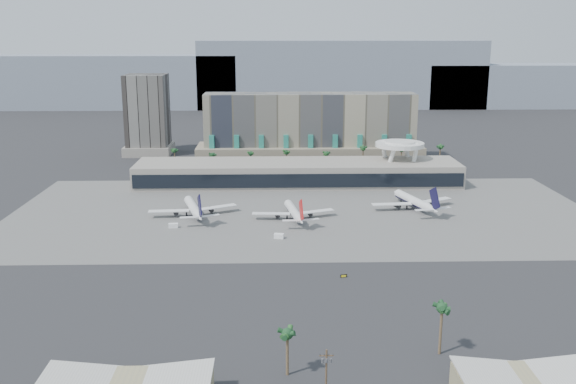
{
  "coord_description": "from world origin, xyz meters",
  "views": [
    {
      "loc": [
        -13.55,
        -221.74,
        78.73
      ],
      "look_at": [
        -6.9,
        40.0,
        13.17
      ],
      "focal_mm": 40.0,
      "sensor_mm": 36.0,
      "label": 1
    }
  ],
  "objects_px": {
    "airliner_left": "(194,208)",
    "airliner_right": "(414,201)",
    "service_vehicle_b": "(279,236)",
    "airliner_centre": "(294,212)",
    "service_vehicle_a": "(173,226)",
    "taxiway_sign": "(344,276)",
    "utility_pole": "(326,370)"
  },
  "relations": [
    {
      "from": "airliner_right",
      "to": "service_vehicle_a",
      "type": "height_order",
      "value": "airliner_right"
    },
    {
      "from": "airliner_right",
      "to": "service_vehicle_a",
      "type": "xyz_separation_m",
      "value": [
        -105.79,
        -26.54,
        -2.66
      ]
    },
    {
      "from": "airliner_right",
      "to": "taxiway_sign",
      "type": "distance_m",
      "value": 93.05
    },
    {
      "from": "utility_pole",
      "to": "airliner_centre",
      "type": "height_order",
      "value": "airliner_centre"
    },
    {
      "from": "airliner_left",
      "to": "airliner_centre",
      "type": "distance_m",
      "value": 44.33
    },
    {
      "from": "airliner_right",
      "to": "taxiway_sign",
      "type": "xyz_separation_m",
      "value": [
        -41.36,
        -83.29,
        -3.09
      ]
    },
    {
      "from": "airliner_right",
      "to": "utility_pole",
      "type": "bearing_deg",
      "value": -125.78
    },
    {
      "from": "airliner_centre",
      "to": "service_vehicle_a",
      "type": "distance_m",
      "value": 51.73
    },
    {
      "from": "airliner_right",
      "to": "service_vehicle_a",
      "type": "relative_size",
      "value": 10.42
    },
    {
      "from": "airliner_centre",
      "to": "service_vehicle_a",
      "type": "bearing_deg",
      "value": -175.79
    },
    {
      "from": "airliner_right",
      "to": "service_vehicle_b",
      "type": "distance_m",
      "value": 74.96
    },
    {
      "from": "airliner_left",
      "to": "airliner_right",
      "type": "relative_size",
      "value": 0.99
    },
    {
      "from": "airliner_left",
      "to": "service_vehicle_a",
      "type": "distance_m",
      "value": 18.94
    },
    {
      "from": "airliner_left",
      "to": "taxiway_sign",
      "type": "distance_m",
      "value": 94.39
    },
    {
      "from": "airliner_left",
      "to": "service_vehicle_b",
      "type": "height_order",
      "value": "airliner_left"
    },
    {
      "from": "utility_pole",
      "to": "airliner_left",
      "type": "bearing_deg",
      "value": 107.48
    },
    {
      "from": "service_vehicle_a",
      "to": "taxiway_sign",
      "type": "distance_m",
      "value": 85.86
    },
    {
      "from": "airliner_centre",
      "to": "service_vehicle_b",
      "type": "height_order",
      "value": "airliner_centre"
    },
    {
      "from": "utility_pole",
      "to": "service_vehicle_b",
      "type": "height_order",
      "value": "utility_pole"
    },
    {
      "from": "airliner_centre",
      "to": "service_vehicle_a",
      "type": "xyz_separation_m",
      "value": [
        -50.33,
        -11.7,
        -2.32
      ]
    },
    {
      "from": "service_vehicle_a",
      "to": "airliner_right",
      "type": "bearing_deg",
      "value": 7.96
    },
    {
      "from": "service_vehicle_b",
      "to": "taxiway_sign",
      "type": "bearing_deg",
      "value": -53.06
    },
    {
      "from": "utility_pole",
      "to": "airliner_left",
      "type": "xyz_separation_m",
      "value": [
        -46.13,
        146.52,
        -3.61
      ]
    },
    {
      "from": "service_vehicle_b",
      "to": "taxiway_sign",
      "type": "height_order",
      "value": "service_vehicle_b"
    },
    {
      "from": "utility_pole",
      "to": "service_vehicle_a",
      "type": "height_order",
      "value": "utility_pole"
    },
    {
      "from": "taxiway_sign",
      "to": "service_vehicle_b",
      "type": "bearing_deg",
      "value": 101.25
    },
    {
      "from": "airliner_left",
      "to": "airliner_centre",
      "type": "relative_size",
      "value": 1.06
    },
    {
      "from": "airliner_left",
      "to": "service_vehicle_a",
      "type": "height_order",
      "value": "airliner_left"
    },
    {
      "from": "service_vehicle_b",
      "to": "airliner_centre",
      "type": "bearing_deg",
      "value": 86.0
    },
    {
      "from": "airliner_left",
      "to": "airliner_right",
      "type": "xyz_separation_m",
      "value": [
        99.38,
        8.9,
        0.07
      ]
    },
    {
      "from": "airliner_left",
      "to": "service_vehicle_b",
      "type": "xyz_separation_m",
      "value": [
        37.11,
        -32.75,
        -2.57
      ]
    },
    {
      "from": "utility_pole",
      "to": "airliner_right",
      "type": "height_order",
      "value": "airliner_right"
    }
  ]
}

